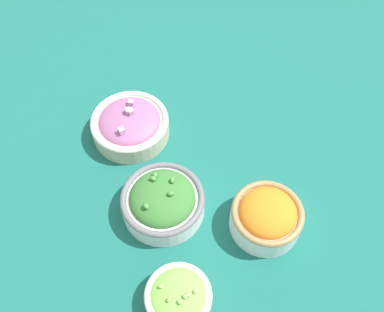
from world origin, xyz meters
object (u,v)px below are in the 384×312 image
bowl_red_onion (130,124)px  bowl_carrots (267,216)px  bowl_lettuce (178,297)px  bowl_broccoli (163,201)px

bowl_red_onion → bowl_carrots: 0.34m
bowl_lettuce → bowl_carrots: (-0.03, 0.21, 0.01)m
bowl_red_onion → bowl_broccoli: 0.19m
bowl_red_onion → bowl_carrots: size_ratio=1.24×
bowl_red_onion → bowl_lettuce: bearing=-16.4°
bowl_red_onion → bowl_broccoli: bearing=-10.7°
bowl_broccoli → bowl_lettuce: bearing=-22.8°
bowl_broccoli → bowl_carrots: bearing=46.9°
bowl_lettuce → bowl_carrots: bearing=98.7°
bowl_carrots → bowl_lettuce: bearing=-81.3°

